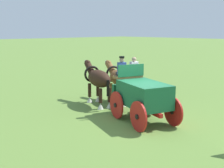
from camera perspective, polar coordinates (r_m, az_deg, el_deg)
name	(u,v)px	position (r m, az deg, el deg)	size (l,w,h in m)	color
ground_plane	(143,122)	(12.73, 6.19, -7.39)	(220.00, 220.00, 0.00)	olive
show_wagon	(142,94)	(12.56, 5.89, -2.02)	(5.40, 2.64, 2.74)	#195B38
draft_horse_near	(98,79)	(15.20, -2.80, 0.95)	(3.12, 1.52, 2.24)	#331E14
draft_horse_off	(120,79)	(15.75, 1.58, 1.06)	(3.12, 1.54, 2.16)	brown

